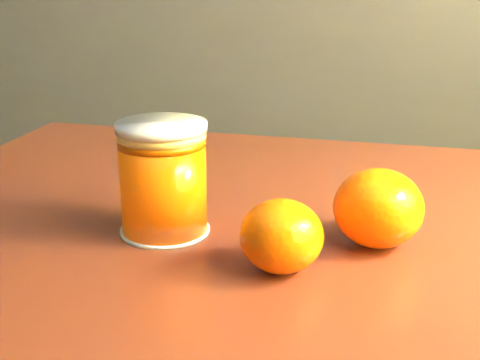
# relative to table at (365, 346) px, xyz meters

# --- Properties ---
(kitchen_counter) EXTENTS (3.15, 0.60, 0.90)m
(kitchen_counter) POSITION_rel_table_xyz_m (-0.83, 1.15, -0.15)
(kitchen_counter) COLOR #424246
(kitchen_counter) RESTS_ON ground
(table) EXTENTS (0.96, 0.70, 0.69)m
(table) POSITION_rel_table_xyz_m (0.00, 0.00, 0.00)
(table) COLOR maroon
(table) RESTS_ON ground
(juice_glass) EXTENTS (0.07, 0.07, 0.09)m
(juice_glass) POSITION_rel_table_xyz_m (-0.17, 0.01, 0.13)
(juice_glass) COLOR #E24F04
(juice_glass) RESTS_ON table
(orange_front) EXTENTS (0.06, 0.06, 0.05)m
(orange_front) POSITION_rel_table_xyz_m (-0.07, -0.05, 0.11)
(orange_front) COLOR #FF6505
(orange_front) RESTS_ON table
(orange_back) EXTENTS (0.09, 0.09, 0.06)m
(orange_back) POSITION_rel_table_xyz_m (0.00, 0.01, 0.12)
(orange_back) COLOR #FF6505
(orange_back) RESTS_ON table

